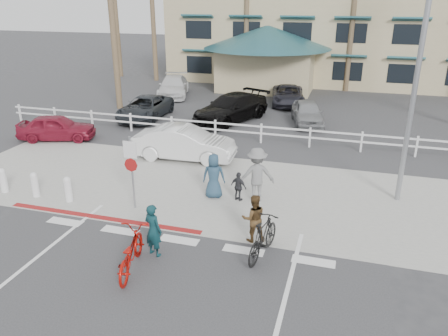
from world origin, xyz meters
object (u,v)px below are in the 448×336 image
(sign_post, at_px, (132,169))
(bike_black, at_px, (263,238))
(car_red_compact, at_px, (57,127))
(bike_red, at_px, (130,252))
(car_white_sedan, at_px, (185,143))

(sign_post, distance_m, bike_black, 5.23)
(sign_post, height_order, bike_black, sign_post)
(sign_post, distance_m, car_red_compact, 9.49)
(bike_red, bearing_deg, bike_black, -164.97)
(car_red_compact, bearing_deg, bike_black, -139.42)
(bike_black, xyz_separation_m, car_red_compact, (-12.28, 7.59, 0.06))
(sign_post, xyz_separation_m, car_white_sedan, (-0.12, 5.08, -0.70))
(bike_black, bearing_deg, car_white_sedan, -42.64)
(bike_red, distance_m, car_red_compact, 12.95)
(sign_post, relative_size, bike_red, 1.37)
(car_white_sedan, bearing_deg, sign_post, 178.56)
(car_white_sedan, bearing_deg, car_red_compact, 80.92)
(bike_red, bearing_deg, sign_post, -76.50)
(sign_post, height_order, bike_red, sign_post)
(bike_red, height_order, car_white_sedan, car_white_sedan)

